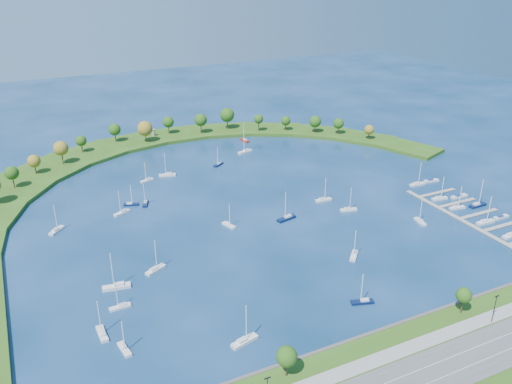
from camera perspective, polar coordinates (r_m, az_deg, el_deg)
name	(u,v)px	position (r m, az deg, el deg)	size (l,w,h in m)	color
ground	(251,205)	(250.76, -0.53, -1.45)	(700.00, 700.00, 0.00)	#082846
south_shoreline	(437,369)	(165.55, 18.98, -17.66)	(420.00, 43.10, 11.60)	#2C4A13
breakwater	(130,184)	(279.63, -13.50, 0.84)	(286.74, 247.64, 2.00)	#2C4A13
breakwater_trees	(163,137)	(320.39, -9.98, 5.91)	(236.06, 91.09, 14.45)	#382314
harbor_tower	(153,133)	(350.12, -11.05, 6.33)	(2.60, 2.60, 4.52)	gray
dock_system	(483,222)	(255.55, 23.32, -2.96)	(24.28, 82.00, 1.60)	gray
moored_boat_0	(120,306)	(186.29, -14.49, -11.85)	(7.25, 2.39, 10.52)	silver
moored_boat_1	(122,212)	(249.99, -14.29, -2.10)	(8.19, 5.43, 11.76)	silver
moored_boat_2	(102,333)	(176.15, -16.32, -14.42)	(2.67, 8.41, 12.23)	silver
moored_boat_3	(245,140)	(340.29, -1.25, 5.66)	(3.86, 8.33, 11.81)	maroon
moored_boat_4	(57,230)	(242.43, -20.76, -3.83)	(7.43, 7.69, 12.28)	silver
moored_boat_5	(147,180)	(283.52, -11.69, 1.31)	(7.58, 4.23, 10.74)	silver
moored_boat_6	(245,151)	(319.71, -1.18, 4.45)	(9.66, 4.97, 13.67)	silver
moored_boat_7	(117,286)	(196.46, -14.82, -9.79)	(10.19, 4.25, 14.53)	silver
moored_boat_8	(323,199)	(257.05, 7.31, -0.78)	(8.18, 2.64, 11.89)	silver
moored_boat_9	(348,209)	(248.86, 9.96, -1.82)	(8.18, 3.80, 11.60)	silver
moored_boat_10	(363,301)	(186.42, 11.46, -11.48)	(8.13, 4.49, 11.52)	#09173D
moored_boat_11	(420,221)	(245.40, 17.34, -2.99)	(3.72, 7.94, 11.25)	silver
moored_boat_12	(287,218)	(237.22, 3.32, -2.79)	(9.78, 4.63, 13.86)	#09173D
moored_boat_13	(229,224)	(231.56, -2.96, -3.52)	(4.23, 7.64, 10.82)	silver
moored_boat_14	(354,255)	(212.13, 10.56, -6.67)	(7.30, 7.36, 11.91)	silver
moored_boat_15	(145,203)	(256.76, -11.87, -1.15)	(4.64, 7.69, 10.94)	#09173D
moored_boat_16	(244,340)	(166.79, -1.27, -15.74)	(9.45, 4.74, 13.38)	silver
moored_boat_17	(124,348)	(168.83, -14.06, -16.06)	(3.06, 7.60, 10.87)	silver
moored_boat_18	(167,174)	(288.38, -9.55, 1.89)	(9.17, 4.43, 13.00)	silver
moored_boat_19	(218,164)	(300.08, -4.09, 3.05)	(7.35, 5.94, 10.99)	#09173D
moored_boat_20	(131,204)	(257.33, -13.37, -1.24)	(7.33, 4.30, 10.41)	#09173D
moored_boat_21	(155,269)	(203.17, -10.82, -8.17)	(8.74, 6.06, 12.63)	silver
docked_boat_2	(511,235)	(247.36, 25.89, -4.19)	(8.94, 2.72, 13.05)	silver
docked_boat_4	(485,221)	(254.81, 23.56, -2.94)	(8.93, 2.75, 13.01)	silver
docked_boat_5	(501,217)	(262.88, 24.98, -2.46)	(7.97, 2.30, 1.62)	silver
docked_boat_6	(457,207)	(264.55, 20.93, -1.52)	(7.95, 3.29, 11.34)	silver
docked_boat_7	(478,205)	(270.44, 22.84, -1.27)	(9.34, 2.85, 13.63)	#09173D
docked_boat_8	(440,198)	(271.56, 19.24, -0.60)	(8.32, 3.44, 11.87)	silver
docked_boat_9	(459,196)	(277.39, 21.11, -0.42)	(8.96, 2.54, 1.83)	silver
docked_boat_10	(417,184)	(285.12, 17.05, 0.87)	(8.55, 2.71, 12.43)	silver
docked_boat_11	(431,181)	(292.16, 18.42, 1.18)	(8.45, 3.29, 1.68)	silver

